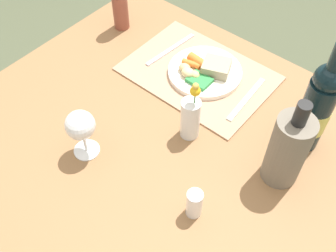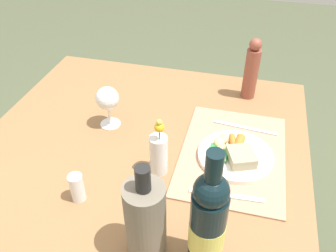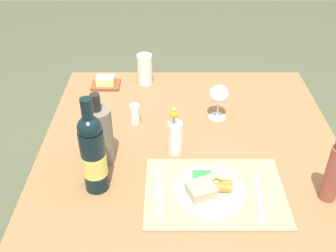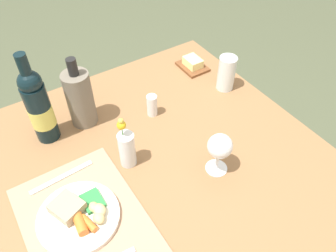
# 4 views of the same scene
# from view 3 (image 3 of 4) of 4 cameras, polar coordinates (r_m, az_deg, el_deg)

# --- Properties ---
(dining_table) EXTENTS (1.12, 1.07, 0.76)m
(dining_table) POSITION_cam_3_polar(r_m,az_deg,el_deg) (1.59, 3.12, -4.37)
(dining_table) COLOR olive
(dining_table) RESTS_ON ground_plane
(placemat) EXTENTS (0.45, 0.32, 0.01)m
(placemat) POSITION_cam_3_polar(r_m,az_deg,el_deg) (1.31, 6.74, -9.39)
(placemat) COLOR tan
(placemat) RESTS_ON dining_table
(dinner_plate) EXTENTS (0.23, 0.23, 0.05)m
(dinner_plate) POSITION_cam_3_polar(r_m,az_deg,el_deg) (1.29, 5.96, -9.03)
(dinner_plate) COLOR white
(dinner_plate) RESTS_ON placemat
(fork) EXTENTS (0.03, 0.21, 0.00)m
(fork) POSITION_cam_3_polar(r_m,az_deg,el_deg) (1.30, -1.30, -9.28)
(fork) COLOR silver
(fork) RESTS_ON placemat
(knife) EXTENTS (0.03, 0.22, 0.00)m
(knife) POSITION_cam_3_polar(r_m,az_deg,el_deg) (1.31, 12.97, -9.92)
(knife) COLOR silver
(knife) RESTS_ON placemat
(flower_vase) EXTENTS (0.05, 0.05, 0.20)m
(flower_vase) POSITION_cam_3_polar(r_m,az_deg,el_deg) (1.41, 1.03, -1.51)
(flower_vase) COLOR silver
(flower_vase) RESTS_ON dining_table
(wine_bottle) EXTENTS (0.08, 0.08, 0.34)m
(wine_bottle) POSITION_cam_3_polar(r_m,az_deg,el_deg) (1.25, -10.72, -3.95)
(wine_bottle) COLOR black
(wine_bottle) RESTS_ON dining_table
(butter_dish) EXTENTS (0.13, 0.10, 0.05)m
(butter_dish) POSITION_cam_3_polar(r_m,az_deg,el_deg) (1.88, -8.95, 6.19)
(butter_dish) COLOR brown
(butter_dish) RESTS_ON dining_table
(wine_glass) EXTENTS (0.08, 0.08, 0.15)m
(wine_glass) POSITION_cam_3_polar(r_m,az_deg,el_deg) (1.60, 7.35, 4.38)
(wine_glass) COLOR white
(wine_glass) RESTS_ON dining_table
(pepper_mill) EXTENTS (0.05, 0.05, 0.24)m
(pepper_mill) POSITION_cam_3_polar(r_m,az_deg,el_deg) (1.31, 22.89, -5.85)
(pepper_mill) COLOR brown
(pepper_mill) RESTS_ON dining_table
(salt_shaker) EXTENTS (0.04, 0.04, 0.09)m
(salt_shaker) POSITION_cam_3_polar(r_m,az_deg,el_deg) (1.59, -4.77, 1.70)
(salt_shaker) COLOR white
(salt_shaker) RESTS_ON dining_table
(water_tumbler) EXTENTS (0.07, 0.07, 0.14)m
(water_tumbler) POSITION_cam_3_polar(r_m,az_deg,el_deg) (1.86, -3.33, 7.89)
(water_tumbler) COLOR silver
(water_tumbler) RESTS_ON dining_table
(cooler_bottle) EXTENTS (0.09, 0.09, 0.27)m
(cooler_bottle) POSITION_cam_3_polar(r_m,az_deg,el_deg) (1.38, -9.83, -1.27)
(cooler_bottle) COLOR #6F6658
(cooler_bottle) RESTS_ON dining_table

